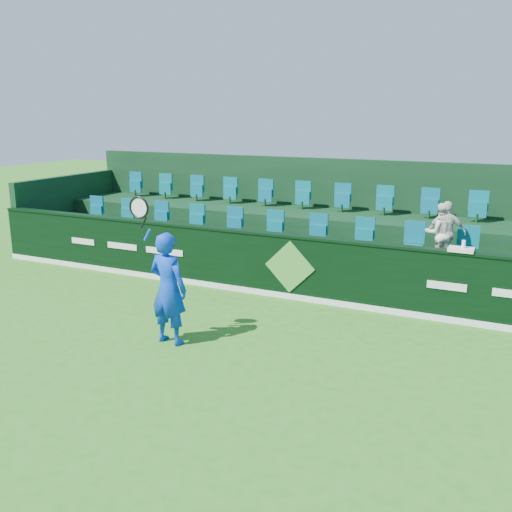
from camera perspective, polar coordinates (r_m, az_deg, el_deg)
The scene contains 12 objects.
ground at distance 8.72m, azimuth -6.64°, elevation -11.64°, with size 60.00×60.00×0.00m, color #296C19.
sponsor_hoarding at distance 11.84m, azimuth 3.61°, elevation -1.08°, with size 16.00×0.25×1.35m.
stand_tier_front at distance 12.91m, azimuth 5.42°, elevation -1.09°, with size 16.00×2.00×0.80m, color black.
stand_tier_back at distance 14.60m, azimuth 8.04°, elevation 1.63°, with size 16.00×1.80×1.30m, color black.
stand_rear at distance 14.90m, azimuth 8.64°, elevation 4.09°, with size 16.00×4.10×2.60m.
seat_row_front at distance 13.11m, azimuth 6.10°, elevation 2.28°, with size 13.50×0.50×0.60m, color #095D76.
seat_row_back at distance 14.70m, azimuth 8.53°, elevation 5.48°, with size 13.50×0.50×0.60m, color #095D76.
tennis_player at distance 9.55m, azimuth -8.79°, elevation -3.16°, with size 1.06×0.51×2.55m.
spectator_left at distance 12.05m, azimuth 17.91°, elevation 2.17°, with size 0.60×0.47×1.24m, color silver.
spectator_middle at distance 12.03m, azimuth 18.50°, elevation 2.21°, with size 0.75×0.31×1.28m, color silver.
towel at distance 10.91m, azimuth 19.83°, elevation 0.61°, with size 0.44×0.29×0.07m, color silver.
drinks_bottle at distance 10.90m, azimuth 20.03°, elevation 0.96°, with size 0.07×0.07×0.21m, color white.
Camera 1 is at (4.26, -6.60, 3.78)m, focal length 40.00 mm.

